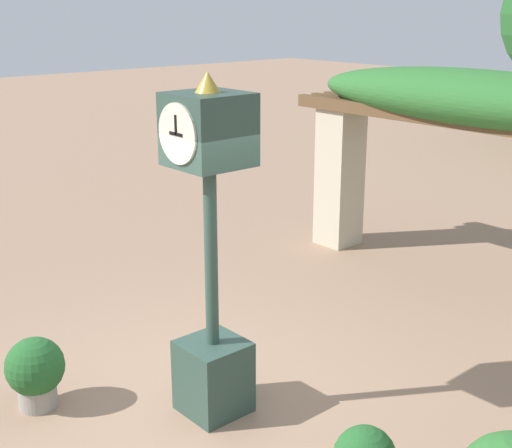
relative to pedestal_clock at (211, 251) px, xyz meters
The scene contains 4 objects.
ground_plane 1.53m from the pedestal_clock, behind, with size 60.00×60.00×0.00m, color #9E7A60.
pedestal_clock is the anchor object (origin of this frame).
pergola 4.32m from the pedestal_clock, 93.59° to the left, with size 5.48×1.13×2.74m.
potted_plant_far_left 1.96m from the pedestal_clock, 132.90° to the right, with size 0.53×0.53×0.67m.
Camera 1 is at (4.75, -3.36, 3.49)m, focal length 50.00 mm.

